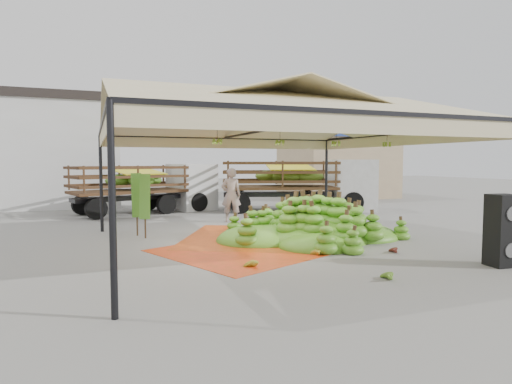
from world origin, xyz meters
name	(u,v)px	position (x,y,z in m)	size (l,w,h in m)	color
ground	(269,246)	(0.00, 0.00, 0.00)	(90.00, 90.00, 0.00)	slate
canopy_tent	(270,118)	(0.00, 0.00, 3.30)	(8.10, 8.10, 4.00)	black
building_tan	(337,164)	(10.00, 13.00, 2.07)	(6.30, 5.30, 4.10)	tan
tarp_left	(245,250)	(-0.79, -0.32, 0.01)	(3.70, 3.53, 0.01)	red
tarp_right	(257,237)	(0.17, 1.31, 0.01)	(4.05, 4.25, 0.01)	#C94A12
banana_heap	(314,219)	(1.54, 0.44, 0.58)	(5.45, 4.48, 1.17)	#42831B
hand_yellow_a	(313,251)	(0.49, -1.44, 0.10)	(0.45, 0.37, 0.20)	gold
hand_yellow_b	(250,263)	(-1.27, -2.01, 0.10)	(0.44, 0.36, 0.20)	gold
hand_red_a	(390,249)	(2.37, -1.82, 0.10)	(0.43, 0.35, 0.20)	#521E12
hand_red_b	(501,261)	(3.70, -3.70, 0.10)	(0.42, 0.35, 0.19)	#5B2715
hand_green	(383,274)	(0.71, -3.70, 0.11)	(0.47, 0.38, 0.21)	#3B7518
hanging_bunches	(309,143)	(0.57, -1.03, 2.62)	(4.74, 0.24, 0.20)	#50811B
speaker_stack	(502,230)	(3.70, -3.70, 0.75)	(0.59, 0.52, 1.50)	black
banana_leaves	(141,237)	(-2.98, 2.52, 0.00)	(0.96, 1.36, 3.70)	#38731E
vendor	(231,195)	(0.42, 4.61, 0.98)	(0.72, 0.47, 1.97)	gray
truck_left	(151,183)	(-1.88, 8.71, 1.28)	(6.41, 3.74, 2.08)	#4C3119
truck_right	(304,179)	(4.61, 7.03, 1.41)	(7.01, 4.07, 2.28)	#4A2E18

